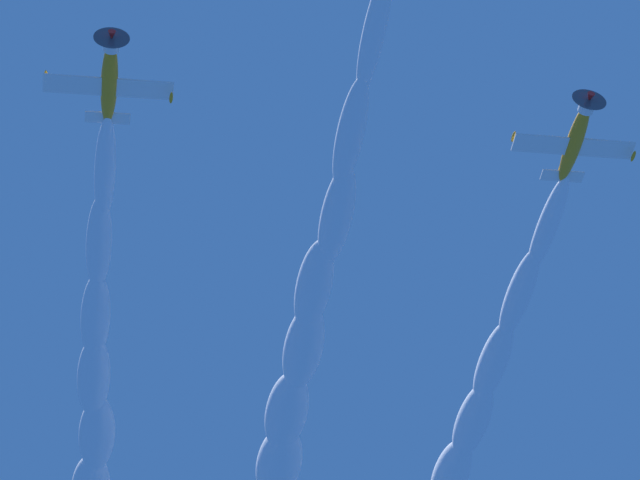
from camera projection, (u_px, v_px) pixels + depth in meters
airplane_left_wingman at (575, 140)px, 81.27m from camera, size 7.00×7.65×2.31m
airplane_right_wingman at (109, 80)px, 78.84m from camera, size 6.98×7.64×2.35m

